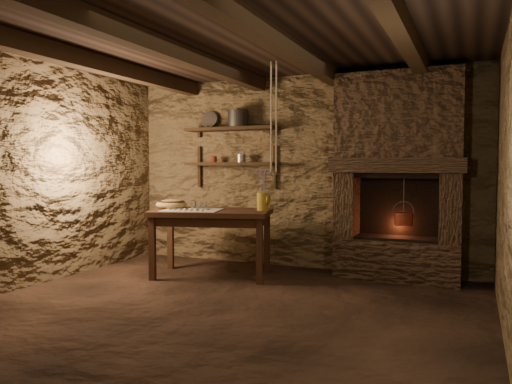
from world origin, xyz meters
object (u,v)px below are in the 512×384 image
at_px(work_table, 212,240).
at_px(iron_stockpot, 238,119).
at_px(red_pot, 404,218).
at_px(stoneware_jug, 263,193).
at_px(wooden_bowl, 171,205).

bearing_deg(work_table, iron_stockpot, 76.54).
relative_size(iron_stockpot, red_pot, 0.48).
bearing_deg(iron_stockpot, stoneware_jug, -44.02).
bearing_deg(work_table, red_pot, 1.88).
xyz_separation_m(wooden_bowl, red_pot, (2.62, 0.61, -0.11)).
xyz_separation_m(iron_stockpot, red_pot, (2.08, -0.12, -1.17)).
bearing_deg(work_table, stoneware_jug, 2.36).
height_order(iron_stockpot, red_pot, iron_stockpot).
xyz_separation_m(stoneware_jug, red_pot, (1.49, 0.45, -0.27)).
xyz_separation_m(wooden_bowl, iron_stockpot, (0.54, 0.73, 1.06)).
bearing_deg(red_pot, iron_stockpot, 176.70).
distance_m(work_table, iron_stockpot, 1.63).
bearing_deg(stoneware_jug, wooden_bowl, -161.57).
distance_m(stoneware_jug, iron_stockpot, 1.21).
bearing_deg(red_pot, wooden_bowl, -166.91).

